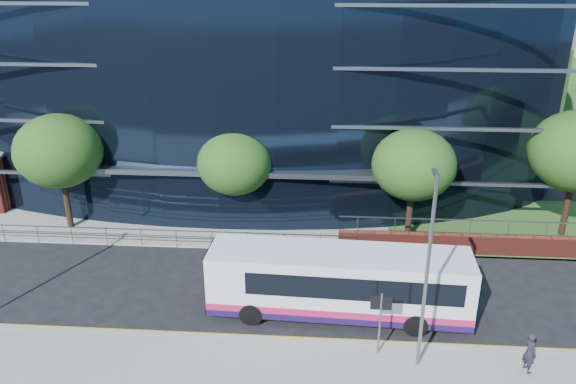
# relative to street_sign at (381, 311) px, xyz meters

# --- Properties ---
(ground) EXTENTS (200.00, 200.00, 0.00)m
(ground) POSITION_rel_street_sign_xyz_m (-4.50, 1.59, -2.15)
(ground) COLOR black
(ground) RESTS_ON ground
(kerb) EXTENTS (80.00, 0.25, 0.16)m
(kerb) POSITION_rel_street_sign_xyz_m (-4.50, 0.59, -2.07)
(kerb) COLOR gray
(kerb) RESTS_ON ground
(yellow_line_outer) EXTENTS (80.00, 0.08, 0.01)m
(yellow_line_outer) POSITION_rel_street_sign_xyz_m (-4.50, 0.79, -2.14)
(yellow_line_outer) COLOR gold
(yellow_line_outer) RESTS_ON ground
(yellow_line_inner) EXTENTS (80.00, 0.08, 0.01)m
(yellow_line_inner) POSITION_rel_street_sign_xyz_m (-4.50, 0.94, -2.14)
(yellow_line_inner) COLOR gold
(yellow_line_inner) RESTS_ON ground
(far_forecourt) EXTENTS (50.00, 8.00, 0.10)m
(far_forecourt) POSITION_rel_street_sign_xyz_m (-10.50, 12.59, -2.10)
(far_forecourt) COLOR gray
(far_forecourt) RESTS_ON ground
(glass_office) EXTENTS (44.00, 23.10, 16.00)m
(glass_office) POSITION_rel_street_sign_xyz_m (-8.50, 22.44, 5.85)
(glass_office) COLOR black
(glass_office) RESTS_ON ground
(guard_railings) EXTENTS (24.00, 0.05, 1.10)m
(guard_railings) POSITION_rel_street_sign_xyz_m (-12.50, 8.59, -1.33)
(guard_railings) COLOR slate
(guard_railings) RESTS_ON ground
(street_sign) EXTENTS (0.85, 0.09, 2.80)m
(street_sign) POSITION_rel_street_sign_xyz_m (0.00, 0.00, 0.00)
(street_sign) COLOR slate
(street_sign) RESTS_ON pavement_near
(tree_far_a) EXTENTS (4.95, 4.95, 6.98)m
(tree_far_a) POSITION_rel_street_sign_xyz_m (-17.50, 10.59, 2.71)
(tree_far_a) COLOR black
(tree_far_a) RESTS_ON ground
(tree_far_b) EXTENTS (4.29, 4.29, 6.05)m
(tree_far_b) POSITION_rel_street_sign_xyz_m (-7.50, 11.09, 2.06)
(tree_far_b) COLOR black
(tree_far_b) RESTS_ON ground
(tree_far_c) EXTENTS (4.62, 4.62, 6.51)m
(tree_far_c) POSITION_rel_street_sign_xyz_m (2.50, 10.59, 2.39)
(tree_far_c) COLOR black
(tree_far_c) RESTS_ON ground
(tree_dist_e) EXTENTS (4.62, 4.62, 6.51)m
(tree_dist_e) POSITION_rel_street_sign_xyz_m (19.50, 41.59, 2.39)
(tree_dist_e) COLOR black
(tree_dist_e) RESTS_ON ground
(streetlight_east) EXTENTS (0.15, 0.77, 8.00)m
(streetlight_east) POSITION_rel_street_sign_xyz_m (1.50, -0.59, 2.29)
(streetlight_east) COLOR slate
(streetlight_east) RESTS_ON pavement_near
(city_bus) EXTENTS (11.67, 3.14, 3.13)m
(city_bus) POSITION_rel_street_sign_xyz_m (-1.49, 2.79, -0.49)
(city_bus) COLOR silver
(city_bus) RESTS_ON ground
(pedestrian) EXTENTS (0.57, 0.72, 1.74)m
(pedestrian) POSITION_rel_street_sign_xyz_m (5.67, -0.69, -1.13)
(pedestrian) COLOR black
(pedestrian) RESTS_ON pavement_near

